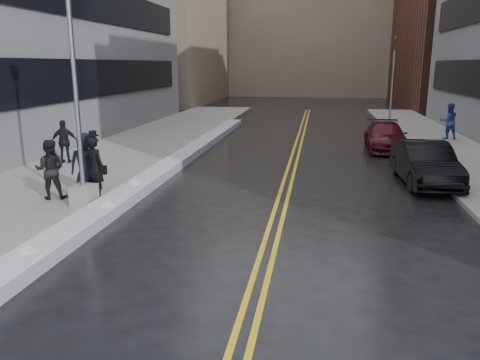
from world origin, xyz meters
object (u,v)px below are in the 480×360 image
at_px(lamppost, 78,126).
at_px(pedestrian_c, 86,164).
at_px(pedestrian_fedora, 95,168).
at_px(traffic_signal, 393,77).
at_px(pedestrian_d, 65,142).
at_px(fire_hydrant, 448,155).
at_px(pedestrian_east, 449,121).
at_px(car_black, 425,163).
at_px(pedestrian_b, 50,169).
at_px(car_maroon, 386,136).

distance_m(lamppost, pedestrian_c, 1.83).
bearing_deg(pedestrian_fedora, traffic_signal, -94.95).
distance_m(pedestrian_fedora, pedestrian_c, 0.73).
bearing_deg(pedestrian_d, pedestrian_fedora, 109.52).
height_order(fire_hydrant, pedestrian_fedora, pedestrian_fedora).
height_order(lamppost, pedestrian_d, lamppost).
distance_m(pedestrian_east, car_black, 10.82).
distance_m(fire_hydrant, pedestrian_b, 15.58).
relative_size(pedestrian_d, car_black, 0.39).
relative_size(pedestrian_b, pedestrian_d, 1.02).
bearing_deg(traffic_signal, lamppost, -118.21).
relative_size(fire_hydrant, pedestrian_c, 0.36).
bearing_deg(lamppost, pedestrian_c, 112.96).
bearing_deg(pedestrian_east, car_maroon, 31.14).
distance_m(pedestrian_fedora, car_maroon, 15.23).
distance_m(pedestrian_c, pedestrian_east, 20.25).
bearing_deg(pedestrian_c, lamppost, 94.71).
xyz_separation_m(traffic_signal, pedestrian_b, (-13.12, -21.55, -2.32)).
height_order(lamppost, car_maroon, lamppost).
relative_size(pedestrian_fedora, pedestrian_east, 1.00).
height_order(lamppost, car_black, lamppost).
distance_m(fire_hydrant, traffic_signal, 14.30).
distance_m(pedestrian_b, car_maroon, 16.33).
height_order(pedestrian_east, car_maroon, pedestrian_east).
bearing_deg(pedestrian_c, fire_hydrant, -169.89).
relative_size(pedestrian_east, car_maroon, 0.42).
relative_size(pedestrian_fedora, pedestrian_d, 1.09).
height_order(pedestrian_d, pedestrian_east, pedestrian_east).
bearing_deg(pedestrian_east, car_black, 62.41).
relative_size(traffic_signal, pedestrian_fedora, 3.02).
bearing_deg(car_black, car_maroon, 90.62).
xyz_separation_m(pedestrian_fedora, pedestrian_east, (13.94, 14.60, 0.00)).
height_order(pedestrian_fedora, pedestrian_east, pedestrian_east).
height_order(car_black, car_maroon, car_black).
xyz_separation_m(pedestrian_b, car_maroon, (11.57, 11.51, -0.40)).
bearing_deg(pedestrian_d, car_maroon, -173.80).
height_order(pedestrian_c, pedestrian_east, pedestrian_c).
bearing_deg(lamppost, pedestrian_d, 123.91).
height_order(traffic_signal, pedestrian_d, traffic_signal).
bearing_deg(traffic_signal, pedestrian_d, -133.42).
distance_m(traffic_signal, pedestrian_east, 7.47).
relative_size(pedestrian_c, car_black, 0.43).
xyz_separation_m(lamppost, pedestrian_c, (-0.47, 1.11, -1.38)).
relative_size(traffic_signal, pedestrian_d, 3.28).
bearing_deg(fire_hydrant, car_black, -117.41).
distance_m(pedestrian_d, pedestrian_east, 20.24).
distance_m(fire_hydrant, car_black, 3.45).
height_order(fire_hydrant, pedestrian_east, pedestrian_east).
height_order(fire_hydrant, car_black, car_black).
distance_m(pedestrian_east, car_maroon, 5.02).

